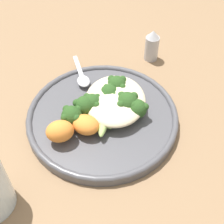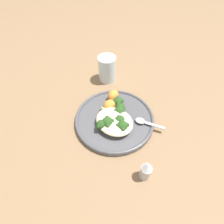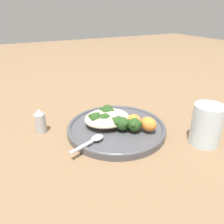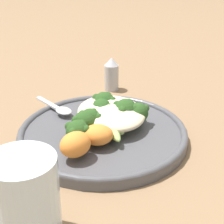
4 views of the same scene
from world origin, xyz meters
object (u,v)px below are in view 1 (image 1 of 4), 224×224
quinoa_mound (115,100)px  broccoli_stalk_3 (108,101)px  broccoli_stalk_5 (87,108)px  broccoli_stalk_6 (78,117)px  broccoli_stalk_0 (131,111)px  spoon (82,77)px  sweet_potato_chunk_0 (60,131)px  broccoli_stalk_1 (126,104)px  broccoli_stalk_4 (95,107)px  broccoli_stalk_2 (115,90)px  plate (102,116)px  salt_shaker (152,45)px  sweet_potato_chunk_1 (86,125)px

quinoa_mound → broccoli_stalk_3: 0.01m
broccoli_stalk_5 → broccoli_stalk_3: bearing=-113.6°
broccoli_stalk_3 → broccoli_stalk_6: size_ratio=1.11×
broccoli_stalk_0 → broccoli_stalk_6: broccoli_stalk_6 is taller
quinoa_mound → spoon: (-0.07, -0.07, -0.01)m
sweet_potato_chunk_0 → broccoli_stalk_1: bearing=122.1°
spoon → broccoli_stalk_4: bearing=-179.2°
broccoli_stalk_0 → sweet_potato_chunk_0: sweet_potato_chunk_0 is taller
broccoli_stalk_0 → broccoli_stalk_4: (-0.01, -0.07, 0.00)m
broccoli_stalk_2 → broccoli_stalk_5: broccoli_stalk_2 is taller
broccoli_stalk_0 → broccoli_stalk_2: size_ratio=0.78×
broccoli_stalk_0 → broccoli_stalk_2: bearing=95.4°
plate → salt_shaker: bearing=153.9°
plate → broccoli_stalk_1: 0.05m
broccoli_stalk_3 → sweet_potato_chunk_1: size_ratio=2.32×
broccoli_stalk_3 → broccoli_stalk_5: 0.04m
spoon → broccoli_stalk_5: bearing=173.2°
broccoli_stalk_5 → broccoli_stalk_6: 0.03m
broccoli_stalk_3 → salt_shaker: 0.20m
broccoli_stalk_4 → broccoli_stalk_0: bearing=-131.2°
broccoli_stalk_2 → broccoli_stalk_3: (0.03, -0.01, -0.00)m
broccoli_stalk_3 → broccoli_stalk_1: bearing=-104.1°
spoon → sweet_potato_chunk_0: bearing=153.7°
quinoa_mound → broccoli_stalk_1: bearing=54.6°
broccoli_stalk_4 → broccoli_stalk_5: size_ratio=1.03×
broccoli_stalk_1 → salt_shaker: bearing=29.4°
broccoli_stalk_3 → broccoli_stalk_5: size_ratio=1.50×
broccoli_stalk_0 → broccoli_stalk_5: bearing=152.4°
broccoli_stalk_1 → broccoli_stalk_3: size_ratio=0.61×
broccoli_stalk_4 → sweet_potato_chunk_0: 0.08m
broccoli_stalk_0 → sweet_potato_chunk_0: size_ratio=1.81×
broccoli_stalk_3 → salt_shaker: bearing=-22.1°
plate → broccoli_stalk_2: broccoli_stalk_2 is taller
broccoli_stalk_6 → sweet_potato_chunk_0: size_ratio=2.10×
quinoa_mound → broccoli_stalk_1: broccoli_stalk_1 is taller
broccoli_stalk_6 → broccoli_stalk_1: bearing=-155.7°
broccoli_stalk_5 → sweet_potato_chunk_1: bearing=128.2°
broccoli_stalk_2 → broccoli_stalk_4: broccoli_stalk_2 is taller
broccoli_stalk_2 → salt_shaker: salt_shaker is taller
broccoli_stalk_0 → salt_shaker: salt_shaker is taller
spoon → broccoli_stalk_6: bearing=163.7°
broccoli_stalk_1 → salt_shaker: salt_shaker is taller
broccoli_stalk_5 → spoon: (-0.10, -0.02, -0.01)m
broccoli_stalk_2 → broccoli_stalk_6: bearing=149.7°
broccoli_stalk_3 → broccoli_stalk_4: broccoli_stalk_3 is taller
quinoa_mound → salt_shaker: size_ratio=1.80×
sweet_potato_chunk_0 → spoon: sweet_potato_chunk_0 is taller
sweet_potato_chunk_1 → broccoli_stalk_5: bearing=-178.1°
quinoa_mound → broccoli_stalk_0: (0.03, 0.03, -0.00)m
quinoa_mound → broccoli_stalk_2: broccoli_stalk_2 is taller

